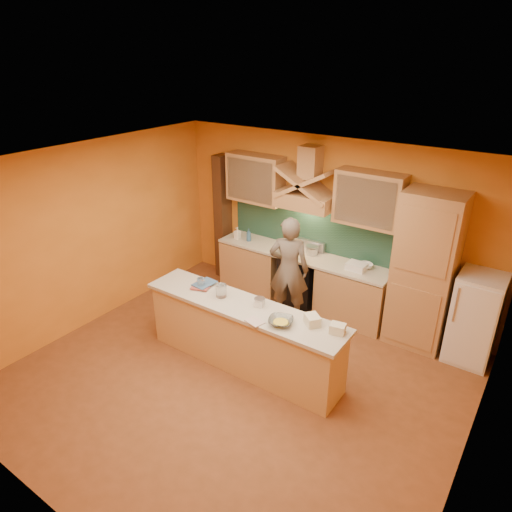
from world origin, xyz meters
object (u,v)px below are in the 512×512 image
Objects in this scene: stove at (300,279)px; mixing_bowl at (281,322)px; fridge at (475,318)px; person at (289,270)px; kitchen_scale at (260,303)px.

mixing_bowl reaches higher than stove.
fridge is at bearing 0.00° from stove.
mixing_bowl is at bearing -132.87° from fridge.
person is 15.70× the size of kitchen_scale.
stove is 8.22× the size of kitchen_scale.
mixing_bowl is (0.45, -0.21, -0.01)m from kitchen_scale.
mixing_bowl is (0.77, -1.48, 0.12)m from person.
kitchen_scale is at bearing -142.14° from fridge.
stove is 0.66m from person.
fridge is 4.34× the size of mixing_bowl.
person reaches higher than fridge.
kitchen_scale is at bearing 83.68° from person.
fridge is at bearing 170.76° from person.
kitchen_scale is at bearing 155.39° from mixing_bowl.
mixing_bowl is at bearing 97.07° from person.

